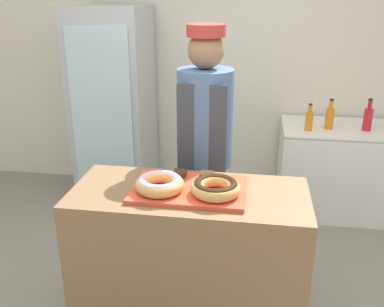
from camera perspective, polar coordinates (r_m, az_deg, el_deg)
The scene contains 13 objects.
wall_back at distance 4.22m, azimuth 4.33°, elevation 12.82°, with size 8.00×0.06×2.70m.
display_counter at distance 2.54m, azimuth -0.36°, elevation -14.58°, with size 1.28×0.57×0.93m.
serving_tray at distance 2.29m, azimuth -0.38°, elevation -4.81°, with size 0.60×0.41×0.02m.
donut_light_glaze at distance 2.25m, azimuth -4.34°, elevation -3.97°, with size 0.26×0.26×0.07m.
donut_chocolate_glaze at distance 2.20m, azimuth 3.16°, elevation -4.47°, with size 0.26×0.26×0.07m.
brownie_back_left at distance 2.42m, azimuth -1.64°, elevation -2.69°, with size 0.07×0.07×0.03m.
brownie_back_right at distance 2.40m, azimuth 1.94°, elevation -2.91°, with size 0.07×0.07×0.03m.
baker_person at distance 2.85m, azimuth 1.69°, elevation 0.26°, with size 0.36×0.36×1.75m.
beverage_fridge at distance 4.12m, azimuth -10.31°, elevation 6.12°, with size 0.66×0.69×1.82m.
chest_freezer at distance 4.15m, azimuth 19.07°, elevation -1.97°, with size 1.08×0.67×0.81m.
bottle_orange at distance 3.81m, azimuth 15.34°, elevation 4.32°, with size 0.06×0.06×0.24m.
bottle_orange_b at distance 3.91m, azimuth 17.89°, elevation 4.63°, with size 0.07×0.07×0.26m.
bottle_red at distance 3.96m, azimuth 22.40°, elevation 4.36°, with size 0.07×0.07×0.28m.
Camera 1 is at (0.33, -2.04, 1.94)m, focal length 40.00 mm.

